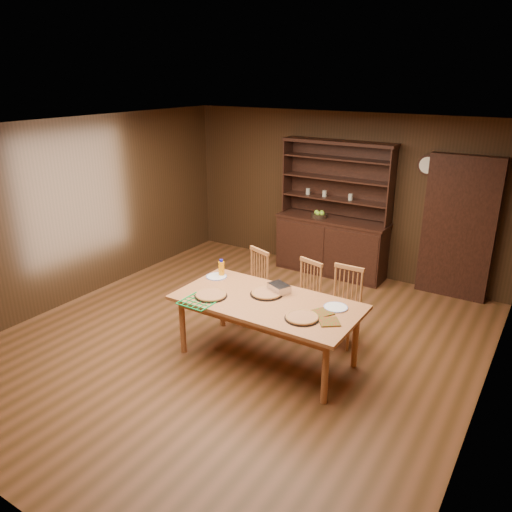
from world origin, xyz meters
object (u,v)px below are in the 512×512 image
Objects in this scene: chair_left at (254,283)px; chair_center at (305,294)px; dining_table at (267,306)px; juice_bottle at (221,268)px; china_hutch at (332,239)px; chair_right at (344,303)px.

chair_center is (0.73, 0.08, -0.02)m from chair_left.
juice_bottle is (-0.87, 0.32, 0.17)m from dining_table.
chair_left is at bearing -158.57° from chair_center.
china_hutch is at bearing 99.91° from dining_table.
juice_bottle is at bearing -89.23° from chair_left.
chair_left is 1.03× the size of chair_center.
juice_bottle is at bearing -132.46° from chair_center.
dining_table is 1.07m from chair_right.
chair_left is at bearing 130.54° from dining_table.
juice_bottle is (-1.44, -0.57, 0.34)m from chair_right.
chair_right is at bearing 15.64° from chair_center.
china_hutch reaches higher than chair_right.
dining_table is 2.23× the size of chair_center.
chair_right is 4.45× the size of juice_bottle.
chair_left is at bearing -177.61° from chair_right.
dining_table is 0.94m from juice_bottle.
juice_bottle reaches higher than chair_center.
china_hutch is 9.97× the size of juice_bottle.
china_hutch is at bearing 120.74° from chair_center.
chair_right is (1.26, 0.08, -0.00)m from chair_left.
chair_left reaches higher than juice_bottle.
juice_bottle reaches higher than dining_table.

